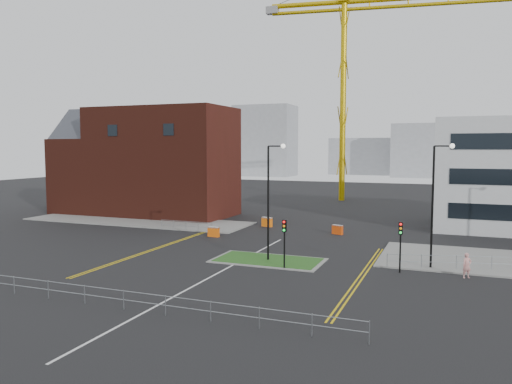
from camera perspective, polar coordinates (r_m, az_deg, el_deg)
ground at (r=33.28m, az=-6.74°, el=-10.42°), size 200.00×200.00×0.00m
pavement_left at (r=61.98m, az=-13.44°, el=-3.23°), size 28.00×8.00×0.12m
island_kerb at (r=39.56m, az=1.39°, el=-7.82°), size 8.60×4.60×0.08m
grass_island at (r=39.56m, az=1.39°, el=-7.79°), size 8.00×4.00×0.12m
brick_building at (r=68.01m, az=-12.72°, el=3.26°), size 24.20×10.07×14.24m
tower_crane at (r=86.42m, az=14.08°, el=15.90°), size 52.58×8.73×36.56m
streetlamp_island at (r=38.64m, az=1.71°, el=-0.06°), size 1.46×0.36×9.18m
streetlamp_right_near at (r=38.39m, az=19.88°, el=-0.40°), size 1.46×0.36×9.18m
traffic_light_island at (r=36.55m, az=3.26°, el=-4.86°), size 0.28×0.33×3.65m
traffic_light_right at (r=36.89m, az=16.19°, el=-4.97°), size 0.28×0.33×3.65m
railing_front at (r=28.14m, az=-12.67°, el=-11.76°), size 24.05×0.05×1.10m
railing_left at (r=53.77m, az=-8.01°, el=-3.66°), size 6.05×0.05×1.10m
centre_line at (r=34.99m, az=-5.17°, el=-9.63°), size 0.15×30.00×0.01m
yellow_left_a at (r=46.12m, az=-10.74°, el=-6.09°), size 0.12×24.00×0.01m
yellow_left_b at (r=45.96m, az=-10.43°, el=-6.13°), size 0.12×24.00×0.01m
yellow_right_a at (r=35.81m, az=11.75°, el=-9.37°), size 0.12×20.00×0.01m
yellow_right_b at (r=35.77m, az=12.23°, el=-9.40°), size 0.12×20.00×0.01m
skyline_a at (r=158.19m, az=1.07°, el=5.86°), size 18.00×12.00×22.00m
skyline_b at (r=158.31m, az=19.67°, el=4.48°), size 24.00×12.00×16.00m
skyline_d at (r=169.84m, az=13.67°, el=3.98°), size 30.00×12.00×12.00m
pedestrian at (r=37.26m, az=22.97°, el=-7.75°), size 0.75×0.65×1.72m
barrier_left at (r=50.08m, az=-4.87°, el=-4.52°), size 1.20×0.46×0.99m
barrier_mid at (r=56.27m, az=1.26°, el=-3.40°), size 1.33×0.77×1.06m
barrier_right at (r=51.99m, az=9.29°, el=-4.23°), size 1.20×0.74×0.96m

